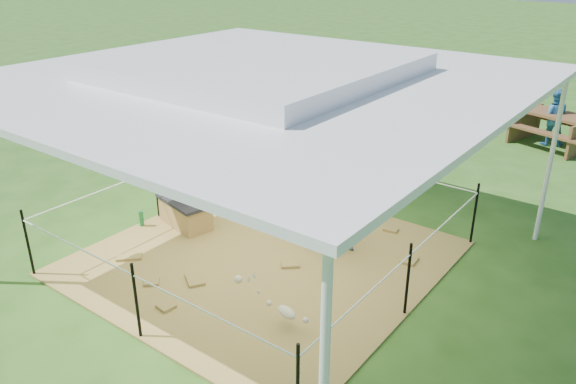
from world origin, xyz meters
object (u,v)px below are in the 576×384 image
Objects in this scene: foal at (287,310)px; pony at (330,221)px; straw_bale at (185,213)px; woman at (186,171)px; picnic_table_near at (553,130)px; distant_person at (553,117)px; green_bottle at (141,218)px.

pony is at bearing 123.43° from foal.
straw_bale is 0.76m from woman.
foal is 0.46× the size of picnic_table_near.
distant_person is at bearing 153.83° from picnic_table_near.
green_bottle is at bearing -176.44° from foal.
picnic_table_near is 0.28m from distant_person.
distant_person reaches higher than picnic_table_near.
green_bottle is at bearing 110.30° from pony.
green_bottle is 3.08m from pony.
green_bottle is 0.30× the size of foal.
green_bottle is 3.52m from foal.
woman is 0.84× the size of distant_person.
straw_bale is at bearing 46.14° from distant_person.
pony is 0.80× the size of distant_person.
distant_person reaches higher than foal.
straw_bale is 1.09× the size of foal.
distant_person is (3.63, 7.84, 0.42)m from straw_bale.
picnic_table_near is (3.59, 7.78, -0.60)m from woman.
foal is at bearing -11.35° from green_bottle.
woman reaches higher than straw_bale.
pony is 1.24× the size of foal.
foal is (3.45, -0.69, 0.11)m from green_bottle.
foal is 9.02m from distant_person.
woman is at bearing 46.75° from distant_person.
straw_bale is 3.12m from foal.
green_bottle is (-0.55, -0.45, -0.08)m from straw_bale.
green_bottle is 9.30m from distant_person.
straw_bale is 8.65m from distant_person.
straw_bale is 0.88× the size of pony.
woman reaches higher than foal.
woman is (0.10, -0.00, 0.75)m from straw_bale.
picnic_table_near is at bearing 62.71° from green_bottle.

